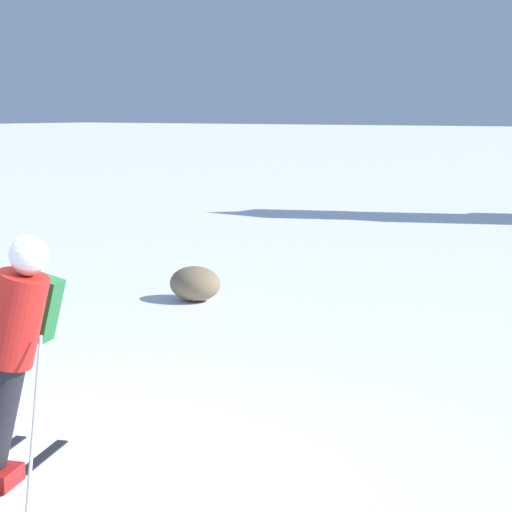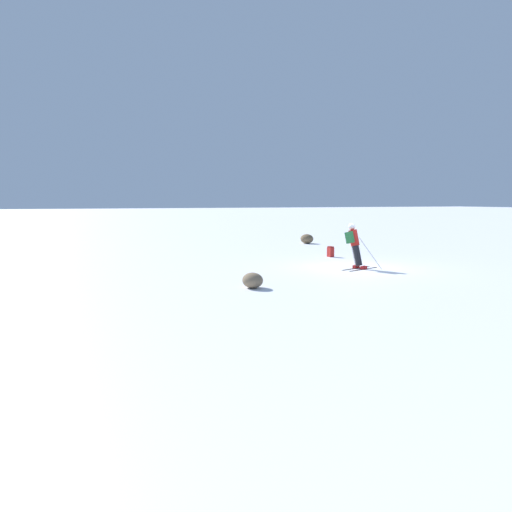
{
  "view_description": "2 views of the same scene",
  "coord_description": "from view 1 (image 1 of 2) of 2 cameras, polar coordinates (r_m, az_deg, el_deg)",
  "views": [
    {
      "loc": [
        4.41,
        -3.57,
        2.56
      ],
      "look_at": [
        -0.33,
        3.44,
        1.13
      ],
      "focal_mm": 60.0,
      "sensor_mm": 36.0,
      "label": 1
    },
    {
      "loc": [
        -16.71,
        10.96,
        2.68
      ],
      "look_at": [
        -1.29,
        4.77,
        0.81
      ],
      "focal_mm": 35.0,
      "sensor_mm": 36.0,
      "label": 2
    }
  ],
  "objects": [
    {
      "name": "exposed_boulder_0",
      "position": [
        11.72,
        -4.09,
        -1.85
      ],
      "size": [
        0.73,
        0.62,
        0.48
      ],
      "primitive_type": "ellipsoid",
      "color": "#7A664C",
      "rests_on": "ground"
    },
    {
      "name": "skier",
      "position": [
        6.0,
        -15.96,
        -5.91
      ],
      "size": [
        1.3,
        1.75,
        1.8
      ],
      "rotation": [
        0.0,
        0.0,
        0.35
      ],
      "color": "black",
      "rests_on": "ground"
    },
    {
      "name": "ground_plane",
      "position": [
        6.23,
        -15.98,
        -15.05
      ],
      "size": [
        300.0,
        300.0,
        0.0
      ],
      "primitive_type": "plane",
      "color": "white"
    }
  ]
}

